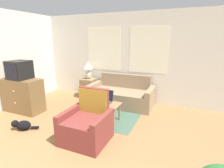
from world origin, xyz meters
The scene contains 15 objects.
wall_back centered at (0.00, 3.93, 1.31)m, with size 6.55×0.06×2.60m.
wall_left centered at (-2.80, 1.95, 1.30)m, with size 0.05×4.90×2.60m.
rug centered at (-0.09, 2.85, 0.00)m, with size 1.59×1.92×0.01m.
couch centered at (-0.01, 3.47, 0.26)m, with size 1.81×0.87×0.84m.
armchair centered at (0.03, 1.47, 0.28)m, with size 0.81×0.76×0.95m.
tv_dresser centered at (-2.20, 1.99, 0.44)m, with size 1.05×0.50×0.87m.
television centered at (-2.20, 1.99, 1.10)m, with size 0.48×0.48×0.46m.
side_table centered at (-1.18, 3.61, 0.31)m, with size 0.43×0.43×0.63m.
table_lamp centered at (-1.18, 3.61, 0.97)m, with size 0.30×0.30×0.55m.
coffee_table centered at (-0.09, 2.30, 0.37)m, with size 0.89×0.45×0.43m.
laptop centered at (-0.01, 2.37, 0.49)m, with size 0.31×0.33×0.27m.
cup_navy centered at (-0.26, 2.38, 0.47)m, with size 0.08×0.08×0.07m.
cup_yellow centered at (-0.27, 2.22, 0.47)m, with size 0.08×0.08×0.08m.
book_red centered at (-0.40, 2.31, 0.45)m, with size 0.22×0.20×0.04m.
cat_black centered at (-1.41, 1.24, 0.11)m, with size 0.51×0.31×0.22m.
Camera 1 is at (1.62, -1.07, 1.86)m, focal length 28.00 mm.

